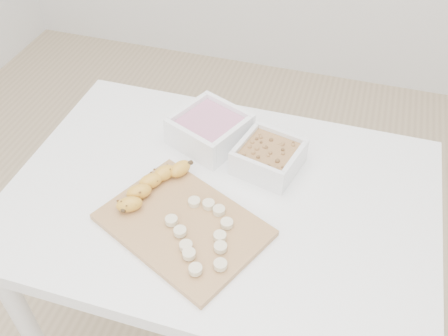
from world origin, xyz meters
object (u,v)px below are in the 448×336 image
(banana, at_px, (152,185))
(table, at_px, (220,221))
(cutting_board, at_px, (183,225))
(bowl_yogurt, at_px, (210,129))
(bowl_granola, at_px, (269,157))

(banana, bearing_deg, table, 54.80)
(cutting_board, bearing_deg, bowl_yogurt, 96.68)
(table, relative_size, cutting_board, 2.91)
(bowl_granola, height_order, cutting_board, bowl_granola)
(banana, bearing_deg, bowl_yogurt, 110.97)
(bowl_yogurt, xyz_separation_m, cutting_board, (0.03, -0.30, -0.03))
(bowl_yogurt, bearing_deg, bowl_granola, -17.29)
(bowl_granola, bearing_deg, table, -124.02)
(table, distance_m, bowl_yogurt, 0.24)
(bowl_yogurt, bearing_deg, table, -64.82)
(table, xyz_separation_m, bowl_yogurt, (-0.08, 0.18, 0.14))
(table, xyz_separation_m, cutting_board, (-0.05, -0.12, 0.10))
(bowl_yogurt, distance_m, cutting_board, 0.30)
(bowl_yogurt, relative_size, bowl_granola, 1.25)
(cutting_board, bearing_deg, banana, 145.27)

